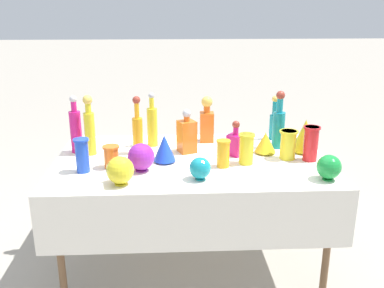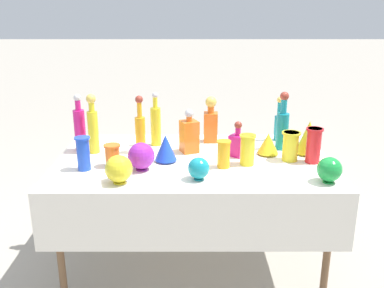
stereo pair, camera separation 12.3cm
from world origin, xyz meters
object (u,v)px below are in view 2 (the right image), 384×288
Objects in this scene: fluted_vase_2 at (267,143)px; round_bowl_1 at (197,168)px; round_bowl_0 at (140,156)px; round_bowl_2 at (328,169)px; slender_vase_0 at (312,144)px; slender_vase_1 at (82,153)px; tall_bottle_1 at (78,127)px; tall_bottle_4 at (91,126)px; tall_bottle_2 at (139,130)px; slender_vase_4 at (111,155)px; square_decanter_2 at (209,122)px; fluted_vase_0 at (164,148)px; tall_bottle_3 at (277,123)px; slender_vase_3 at (246,149)px; tall_bottle_0 at (154,124)px; square_decanter_0 at (188,135)px; slender_vase_5 at (289,145)px; round_bowl_3 at (117,169)px; cardboard_box_behind_left at (162,184)px; tall_bottle_5 at (281,126)px; slender_vase_2 at (222,153)px; square_decanter_1 at (236,143)px; fluted_vase_1 at (307,137)px.

fluted_vase_2 reaches higher than round_bowl_1.
round_bowl_0 is 1.15× the size of round_bowl_2.
slender_vase_1 is (-1.42, -0.13, -0.01)m from slender_vase_0.
tall_bottle_1 is 0.12m from tall_bottle_4.
tall_bottle_2 is at bearing 129.06° from round_bowl_1.
slender_vase_4 is (0.17, -0.26, -0.11)m from tall_bottle_4.
square_decanter_2 is 2.29× the size of fluted_vase_2.
slender_vase_0 is 0.94m from fluted_vase_0.
tall_bottle_3 is at bearing 9.11° from tall_bottle_1.
tall_bottle_3 is 1.12m from round_bowl_0.
fluted_vase_0 is at bearing 173.93° from slender_vase_3.
tall_bottle_0 is at bearing 60.91° from slender_vase_4.
slender_vase_3 is at bearing -33.65° from square_decanter_0.
tall_bottle_2 reaches higher than slender_vase_5.
slender_vase_0 is at bearing -0.93° from fluted_vase_0.
square_decanter_0 is 0.44m from slender_vase_3.
tall_bottle_2 is 0.53m from round_bowl_3.
tall_bottle_0 is 0.90m from tall_bottle_3.
tall_bottle_4 is 1.25m from cardboard_box_behind_left.
slender_vase_4 is (0.16, 0.06, -0.03)m from slender_vase_1.
round_bowl_0 is at bearing 156.05° from round_bowl_1.
tall_bottle_3 is at bearing 105.59° from slender_vase_0.
fluted_vase_0 is at bearing -162.32° from tall_bottle_5.
tall_bottle_3 is 1.91× the size of slender_vase_2.
tall_bottle_3 is 0.48m from square_decanter_1.
slender_vase_0 is at bearing -74.41° from tall_bottle_3.
tall_bottle_0 is 2.61× the size of fluted_vase_2.
tall_bottle_5 is 2.26× the size of fluted_vase_0.
square_decanter_0 reaches higher than cardboard_box_behind_left.
fluted_vase_2 is at bearing 49.25° from slender_vase_3.
slender_vase_1 is 0.91× the size of fluted_vase_1.
slender_vase_0 reaches higher than round_bowl_2.
slender_vase_0 is (0.79, -0.20, -0.00)m from square_decanter_0.
slender_vase_5 is at bearing -19.70° from tall_bottle_0.
square_decanter_2 is 2.38× the size of slender_vase_4.
tall_bottle_3 is 2.21× the size of round_bowl_2.
round_bowl_0 is at bearing -95.96° from tall_bottle_0.
slender_vase_3 is at bearing -18.51° from tall_bottle_2.
square_decanter_2 is (0.80, 0.25, -0.04)m from tall_bottle_4.
round_bowl_3 is at bearing -39.65° from slender_vase_1.
tall_bottle_2 reaches higher than round_bowl_1.
round_bowl_1 is (-0.47, -0.43, -0.01)m from fluted_vase_2.
slender_vase_1 is 1.45m from cardboard_box_behind_left.
square_decanter_1 is 1.79× the size of round_bowl_1.
square_decanter_1 is 1.68× the size of slender_vase_4.
slender_vase_0 is 1.31× the size of slender_vase_2.
fluted_vase_0 is at bearing 160.17° from round_bowl_2.
fluted_vase_1 is 1.56m from cardboard_box_behind_left.
slender_vase_3 reaches higher than slender_vase_5.
slender_vase_1 is at bearing -152.53° from square_decanter_0.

